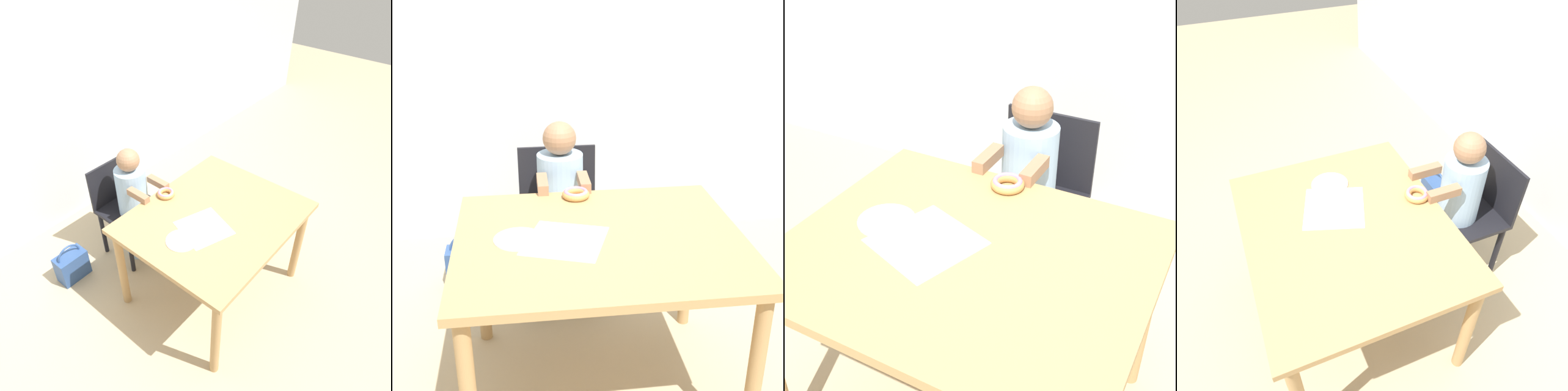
# 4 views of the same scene
# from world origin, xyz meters

# --- Properties ---
(ground_plane) EXTENTS (12.00, 12.00, 0.00)m
(ground_plane) POSITION_xyz_m (0.00, 0.00, 0.00)
(ground_plane) COLOR tan
(wall_back) EXTENTS (8.00, 0.05, 2.50)m
(wall_back) POSITION_xyz_m (0.00, 1.61, 1.25)
(wall_back) COLOR silver
(wall_back) RESTS_ON ground_plane
(dining_table) EXTENTS (1.16, 0.97, 0.76)m
(dining_table) POSITION_xyz_m (0.00, 0.00, 0.66)
(dining_table) COLOR tan
(dining_table) RESTS_ON ground_plane
(chair) EXTENTS (0.43, 0.41, 0.83)m
(chair) POSITION_xyz_m (-0.10, 0.84, 0.46)
(chair) COLOR black
(chair) RESTS_ON ground_plane
(child_figure) EXTENTS (0.25, 0.40, 1.04)m
(child_figure) POSITION_xyz_m (-0.10, 0.72, 0.53)
(child_figure) COLOR #99BCE0
(child_figure) RESTS_ON ground_plane
(donut) EXTENTS (0.13, 0.13, 0.04)m
(donut) POSITION_xyz_m (-0.05, 0.41, 0.78)
(donut) COLOR tan
(donut) RESTS_ON dining_table
(napkin) EXTENTS (0.38, 0.38, 0.00)m
(napkin) POSITION_xyz_m (-0.14, -0.02, 0.76)
(napkin) COLOR white
(napkin) RESTS_ON dining_table
(handbag) EXTENTS (0.25, 0.14, 0.34)m
(handbag) POSITION_xyz_m (-0.64, 0.93, 0.13)
(handbag) COLOR #2D4C84
(handbag) RESTS_ON ground_plane
(plate) EXTENTS (0.20, 0.20, 0.01)m
(plate) POSITION_xyz_m (-0.32, 0.02, 0.77)
(plate) COLOR white
(plate) RESTS_ON dining_table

